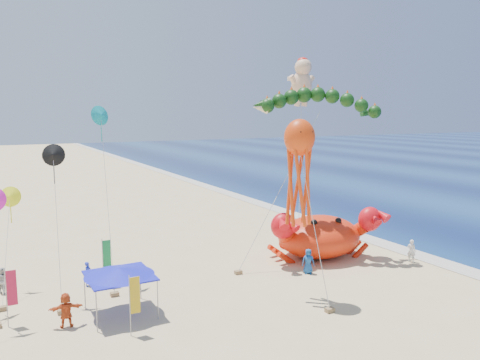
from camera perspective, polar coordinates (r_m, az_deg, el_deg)
name	(u,v)px	position (r m, az deg, el deg)	size (l,w,h in m)	color
ground	(278,272)	(33.82, 4.69, -11.17)	(320.00, 320.00, 0.00)	#D1B784
foam_strip	(400,249)	(41.33, 18.90, -7.98)	(320.00, 320.00, 0.00)	silver
crab_inflatable	(320,235)	(37.21, 9.76, -6.62)	(9.15, 6.79, 4.01)	red
dragon_kite	(318,106)	(35.79, 9.51, 8.87)	(12.21, 4.61, 12.79)	black
cherub_kite	(302,81)	(45.73, 7.59, 11.89)	(4.48, 5.37, 16.41)	#EBB98F
octopus_kite	(299,164)	(27.71, 7.23, 1.90)	(1.88, 3.73, 10.84)	red
canopy_blue	(119,272)	(27.20, -14.48, -10.81)	(3.84, 3.84, 2.71)	gray
feather_flags	(47,281)	(28.35, -22.52, -11.31)	(10.24, 7.66, 3.20)	gray
beachgoers	(112,284)	(30.18, -15.33, -12.08)	(31.57, 8.65, 1.87)	#CB4C20
small_kites	(32,182)	(29.75, -24.05, -0.17)	(8.56, 9.14, 11.71)	black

